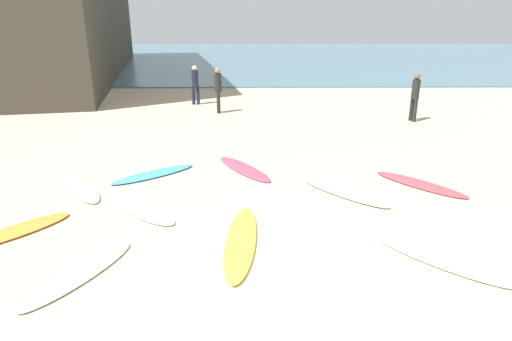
{
  "coord_description": "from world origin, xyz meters",
  "views": [
    {
      "loc": [
        -1.4,
        -5.08,
        3.57
      ],
      "look_at": [
        -1.29,
        4.16,
        0.3
      ],
      "focal_mm": 30.3,
      "sensor_mm": 36.0,
      "label": 1
    }
  ],
  "objects_px": {
    "surfboard_1": "(420,184)",
    "surfboard_6": "(17,231)",
    "surfboard_9": "(244,169)",
    "beachgoer_mid": "(218,88)",
    "surfboard_7": "(343,192)",
    "surfboard_0": "(138,207)",
    "surfboard_3": "(442,260)",
    "surfboard_2": "(241,241)",
    "surfboard_4": "(154,174)",
    "surfboard_5": "(79,273)",
    "beachgoer_far": "(415,95)",
    "beachgoer_near": "(195,83)",
    "surfboard_8": "(82,189)"
  },
  "relations": [
    {
      "from": "surfboard_6",
      "to": "beachgoer_far",
      "type": "distance_m",
      "value": 13.28
    },
    {
      "from": "surfboard_7",
      "to": "beachgoer_mid",
      "type": "height_order",
      "value": "beachgoer_mid"
    },
    {
      "from": "surfboard_0",
      "to": "surfboard_2",
      "type": "relative_size",
      "value": 0.87
    },
    {
      "from": "surfboard_0",
      "to": "beachgoer_near",
      "type": "height_order",
      "value": "beachgoer_near"
    },
    {
      "from": "surfboard_4",
      "to": "surfboard_3",
      "type": "bearing_deg",
      "value": -166.21
    },
    {
      "from": "surfboard_0",
      "to": "surfboard_6",
      "type": "distance_m",
      "value": 2.13
    },
    {
      "from": "surfboard_5",
      "to": "surfboard_1",
      "type": "bearing_deg",
      "value": -124.03
    },
    {
      "from": "surfboard_3",
      "to": "surfboard_1",
      "type": "bearing_deg",
      "value": -150.3
    },
    {
      "from": "surfboard_0",
      "to": "surfboard_3",
      "type": "bearing_deg",
      "value": 112.66
    },
    {
      "from": "surfboard_9",
      "to": "surfboard_3",
      "type": "bearing_deg",
      "value": 93.99
    },
    {
      "from": "surfboard_9",
      "to": "beachgoer_near",
      "type": "xyz_separation_m",
      "value": [
        -2.22,
        8.69,
        0.9
      ]
    },
    {
      "from": "surfboard_2",
      "to": "surfboard_4",
      "type": "bearing_deg",
      "value": -53.47
    },
    {
      "from": "beachgoer_mid",
      "to": "surfboard_4",
      "type": "bearing_deg",
      "value": -10.34
    },
    {
      "from": "surfboard_1",
      "to": "surfboard_5",
      "type": "height_order",
      "value": "surfboard_1"
    },
    {
      "from": "surfboard_5",
      "to": "surfboard_7",
      "type": "distance_m",
      "value": 5.46
    },
    {
      "from": "surfboard_8",
      "to": "surfboard_6",
      "type": "bearing_deg",
      "value": -136.73
    },
    {
      "from": "surfboard_5",
      "to": "surfboard_4",
      "type": "bearing_deg",
      "value": -65.62
    },
    {
      "from": "surfboard_8",
      "to": "beachgoer_far",
      "type": "xyz_separation_m",
      "value": [
        9.63,
        6.64,
        0.92
      ]
    },
    {
      "from": "surfboard_4",
      "to": "beachgoer_mid",
      "type": "height_order",
      "value": "beachgoer_mid"
    },
    {
      "from": "surfboard_1",
      "to": "surfboard_7",
      "type": "bearing_deg",
      "value": 153.12
    },
    {
      "from": "beachgoer_mid",
      "to": "surfboard_8",
      "type": "bearing_deg",
      "value": -18.5
    },
    {
      "from": "surfboard_6",
      "to": "surfboard_8",
      "type": "height_order",
      "value": "surfboard_6"
    },
    {
      "from": "surfboard_5",
      "to": "surfboard_8",
      "type": "xyz_separation_m",
      "value": [
        -1.18,
        3.33,
        0.01
      ]
    },
    {
      "from": "surfboard_0",
      "to": "beachgoer_mid",
      "type": "xyz_separation_m",
      "value": [
        0.95,
        9.21,
        0.95
      ]
    },
    {
      "from": "surfboard_5",
      "to": "surfboard_7",
      "type": "relative_size",
      "value": 0.91
    },
    {
      "from": "surfboard_5",
      "to": "beachgoer_near",
      "type": "distance_m",
      "value": 13.36
    },
    {
      "from": "surfboard_5",
      "to": "surfboard_0",
      "type": "bearing_deg",
      "value": -70.36
    },
    {
      "from": "surfboard_3",
      "to": "surfboard_4",
      "type": "distance_m",
      "value": 6.61
    },
    {
      "from": "surfboard_1",
      "to": "surfboard_3",
      "type": "height_order",
      "value": "same"
    },
    {
      "from": "surfboard_2",
      "to": "surfboard_6",
      "type": "xyz_separation_m",
      "value": [
        -3.96,
        0.42,
        -0.0
      ]
    },
    {
      "from": "surfboard_0",
      "to": "surfboard_9",
      "type": "bearing_deg",
      "value": -177.62
    },
    {
      "from": "surfboard_0",
      "to": "surfboard_2",
      "type": "distance_m",
      "value": 2.49
    },
    {
      "from": "surfboard_0",
      "to": "surfboard_3",
      "type": "relative_size",
      "value": 1.04
    },
    {
      "from": "surfboard_3",
      "to": "surfboard_9",
      "type": "distance_m",
      "value": 5.35
    },
    {
      "from": "beachgoer_mid",
      "to": "beachgoer_near",
      "type": "bearing_deg",
      "value": -150.1
    },
    {
      "from": "surfboard_8",
      "to": "surfboard_4",
      "type": "bearing_deg",
      "value": -0.35
    },
    {
      "from": "surfboard_5",
      "to": "beachgoer_far",
      "type": "distance_m",
      "value": 13.1
    },
    {
      "from": "surfboard_8",
      "to": "beachgoer_mid",
      "type": "bearing_deg",
      "value": 38.83
    },
    {
      "from": "surfboard_3",
      "to": "surfboard_6",
      "type": "distance_m",
      "value": 7.16
    },
    {
      "from": "surfboard_6",
      "to": "surfboard_8",
      "type": "xyz_separation_m",
      "value": [
        0.42,
        1.98,
        -0.0
      ]
    },
    {
      "from": "surfboard_5",
      "to": "surfboard_2",
      "type": "bearing_deg",
      "value": -131.56
    },
    {
      "from": "surfboard_1",
      "to": "surfboard_3",
      "type": "relative_size",
      "value": 1.02
    },
    {
      "from": "beachgoer_mid",
      "to": "surfboard_7",
      "type": "bearing_deg",
      "value": 19.07
    },
    {
      "from": "surfboard_4",
      "to": "surfboard_7",
      "type": "bearing_deg",
      "value": -144.77
    },
    {
      "from": "beachgoer_near",
      "to": "beachgoer_far",
      "type": "height_order",
      "value": "beachgoer_far"
    },
    {
      "from": "surfboard_6",
      "to": "surfboard_9",
      "type": "height_order",
      "value": "surfboard_6"
    },
    {
      "from": "surfboard_5",
      "to": "surfboard_6",
      "type": "height_order",
      "value": "surfboard_6"
    },
    {
      "from": "surfboard_1",
      "to": "surfboard_6",
      "type": "xyz_separation_m",
      "value": [
        -7.94,
        -2.18,
        0.01
      ]
    },
    {
      "from": "beachgoer_mid",
      "to": "beachgoer_far",
      "type": "distance_m",
      "value": 7.37
    },
    {
      "from": "surfboard_7",
      "to": "beachgoer_near",
      "type": "bearing_deg",
      "value": -108.36
    }
  ]
}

